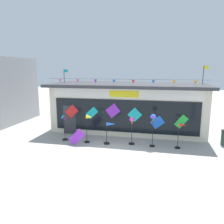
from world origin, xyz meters
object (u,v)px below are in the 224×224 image
at_px(kite_shop_building, 128,106).
at_px(wind_spinner_left, 89,123).
at_px(wind_spinner_center_right, 132,125).
at_px(wind_spinner_far_right, 181,133).
at_px(wind_spinner_center_left, 110,129).
at_px(wind_spinner_right, 153,122).
at_px(display_kite_on_ground, 77,137).
at_px(wind_spinner_far_left, 64,127).

bearing_deg(kite_shop_building, wind_spinner_left, -118.09).
height_order(wind_spinner_center_right, wind_spinner_far_right, wind_spinner_center_right).
relative_size(kite_shop_building, wind_spinner_center_left, 8.09).
bearing_deg(wind_spinner_right, wind_spinner_left, -178.08).
relative_size(wind_spinner_left, display_kite_on_ground, 1.89).
xyz_separation_m(wind_spinner_center_left, wind_spinner_right, (2.54, 0.13, 0.58)).
relative_size(wind_spinner_left, wind_spinner_center_right, 1.02).
relative_size(kite_shop_building, wind_spinner_left, 6.34).
distance_m(wind_spinner_center_right, wind_spinner_right, 1.28).
relative_size(kite_shop_building, wind_spinner_center_right, 6.49).
xyz_separation_m(kite_shop_building, wind_spinner_far_left, (-3.57, -3.47, -0.89)).
distance_m(kite_shop_building, wind_spinner_far_left, 5.06).
xyz_separation_m(kite_shop_building, wind_spinner_right, (1.95, -3.46, -0.24)).
bearing_deg(wind_spinner_left, wind_spinner_right, 1.92).
distance_m(kite_shop_building, display_kite_on_ground, 5.01).
xyz_separation_m(wind_spinner_far_left, wind_spinner_left, (1.65, -0.12, 0.36)).
xyz_separation_m(wind_spinner_center_right, wind_spinner_right, (1.24, -0.14, 0.31)).
bearing_deg(wind_spinner_far_right, wind_spinner_left, -178.49).
bearing_deg(wind_spinner_far_left, wind_spinner_center_right, 1.95).
xyz_separation_m(wind_spinner_left, wind_spinner_right, (3.87, 0.13, 0.29)).
xyz_separation_m(wind_spinner_far_left, display_kite_on_ground, (1.10, -0.71, -0.36)).
distance_m(kite_shop_building, wind_spinner_center_right, 3.44).
bearing_deg(wind_spinner_center_right, wind_spinner_right, -6.25).
xyz_separation_m(wind_spinner_center_right, wind_spinner_far_right, (2.80, -0.12, -0.27)).
bearing_deg(display_kite_on_ground, wind_spinner_center_right, 14.99).
xyz_separation_m(wind_spinner_center_left, wind_spinner_center_right, (1.30, 0.26, 0.27)).
distance_m(wind_spinner_center_right, wind_spinner_far_right, 2.81).
relative_size(wind_spinner_center_left, wind_spinner_far_right, 0.92).
bearing_deg(wind_spinner_center_right, wind_spinner_center_left, -168.58).
relative_size(wind_spinner_far_left, display_kite_on_ground, 1.79).
relative_size(wind_spinner_far_left, wind_spinner_left, 0.95).
height_order(wind_spinner_right, wind_spinner_far_right, wind_spinner_right).
bearing_deg(wind_spinner_center_left, wind_spinner_center_right, 11.42).
height_order(wind_spinner_right, display_kite_on_ground, wind_spinner_right).
xyz_separation_m(wind_spinner_center_left, wind_spinner_far_right, (4.10, 0.14, -0.00)).
distance_m(wind_spinner_far_left, display_kite_on_ground, 1.36).
bearing_deg(wind_spinner_left, display_kite_on_ground, -133.39).
bearing_deg(kite_shop_building, wind_spinner_far_left, -135.81).
height_order(wind_spinner_far_right, display_kite_on_ground, wind_spinner_far_right).
distance_m(wind_spinner_center_left, display_kite_on_ground, 2.02).
bearing_deg(wind_spinner_far_left, display_kite_on_ground, -32.73).
height_order(wind_spinner_left, wind_spinner_center_right, wind_spinner_left).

